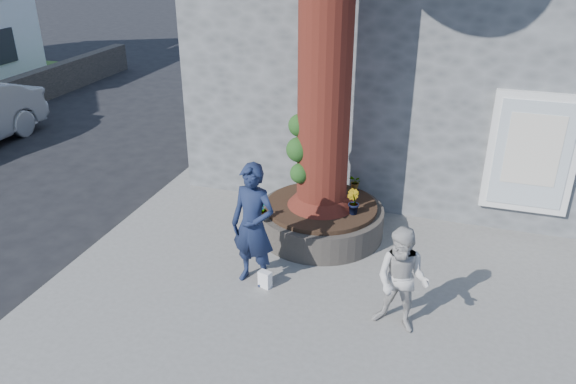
% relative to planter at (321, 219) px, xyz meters
% --- Properties ---
extents(ground, '(120.00, 120.00, 0.00)m').
position_rel_planter_xyz_m(ground, '(-0.80, -2.00, -0.41)').
color(ground, black).
rests_on(ground, ground).
extents(pavement, '(9.00, 8.00, 0.12)m').
position_rel_planter_xyz_m(pavement, '(0.70, -1.00, -0.35)').
color(pavement, slate).
rests_on(pavement, ground).
extents(yellow_line, '(0.10, 30.00, 0.01)m').
position_rel_planter_xyz_m(yellow_line, '(-3.85, -1.00, -0.41)').
color(yellow_line, yellow).
rests_on(yellow_line, ground).
extents(stone_shop, '(10.30, 8.30, 6.30)m').
position_rel_planter_xyz_m(stone_shop, '(1.70, 5.20, 2.75)').
color(stone_shop, '#525658').
rests_on(stone_shop, ground).
extents(planter, '(2.30, 2.30, 0.60)m').
position_rel_planter_xyz_m(planter, '(0.00, 0.00, 0.00)').
color(planter, black).
rests_on(planter, pavement).
extents(man, '(0.81, 0.60, 2.03)m').
position_rel_planter_xyz_m(man, '(-0.62, -1.83, 0.72)').
color(man, '#16203D').
rests_on(man, pavement).
extents(woman, '(0.88, 0.75, 1.59)m').
position_rel_planter_xyz_m(woman, '(1.74, -2.30, 0.50)').
color(woman, '#B8B4B0').
rests_on(woman, pavement).
extents(shopping_bag, '(0.23, 0.17, 0.28)m').
position_rel_planter_xyz_m(shopping_bag, '(-0.40, -1.95, -0.15)').
color(shopping_bag, white).
rests_on(shopping_bag, pavement).
extents(plant_a, '(0.20, 0.16, 0.34)m').
position_rel_planter_xyz_m(plant_a, '(-0.85, -0.85, 0.48)').
color(plant_a, gray).
rests_on(plant_a, planter).
extents(plant_b, '(0.34, 0.34, 0.45)m').
position_rel_planter_xyz_m(plant_b, '(0.61, -0.17, 0.53)').
color(plant_b, gray).
rests_on(plant_b, planter).
extents(plant_c, '(0.24, 0.24, 0.36)m').
position_rel_planter_xyz_m(plant_c, '(-0.85, -0.85, 0.49)').
color(plant_c, gray).
rests_on(plant_c, planter).
extents(plant_d, '(0.33, 0.33, 0.28)m').
position_rel_planter_xyz_m(plant_d, '(0.46, 0.85, 0.45)').
color(plant_d, gray).
rests_on(plant_d, planter).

